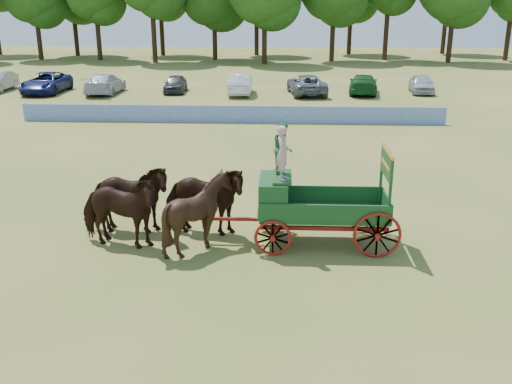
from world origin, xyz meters
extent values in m
plane|color=olive|center=(0.00, 0.00, 0.00)|extent=(160.00, 160.00, 0.00)
imported|color=black|center=(-2.65, -0.84, 1.15)|extent=(2.91, 1.77, 2.29)
imported|color=black|center=(-2.65, 0.26, 1.15)|extent=(2.72, 1.24, 2.29)
imported|color=black|center=(-0.25, -0.84, 1.15)|extent=(2.24, 2.03, 2.30)
imported|color=black|center=(-0.25, 0.26, 1.15)|extent=(2.86, 1.60, 2.29)
cube|color=maroon|center=(1.95, -0.29, 0.60)|extent=(0.12, 2.00, 0.12)
cube|color=maroon|center=(4.95, -0.29, 0.60)|extent=(0.12, 2.00, 0.12)
cube|color=maroon|center=(3.45, -0.84, 0.72)|extent=(3.80, 0.10, 0.12)
cube|color=maroon|center=(3.45, 0.26, 0.72)|extent=(3.80, 0.10, 0.12)
cube|color=maroon|center=(1.05, -0.29, 0.75)|extent=(2.80, 0.09, 0.09)
cube|color=#1A4E20|center=(3.45, -0.29, 1.00)|extent=(3.80, 1.80, 0.10)
cube|color=#1A4E20|center=(3.45, -1.17, 1.30)|extent=(3.80, 0.06, 0.55)
cube|color=#1A4E20|center=(3.45, 0.59, 1.30)|extent=(3.80, 0.06, 0.55)
cube|color=#1A4E20|center=(5.33, -0.29, 1.30)|extent=(0.06, 1.80, 0.55)
cube|color=#1A4E20|center=(1.95, -0.29, 1.55)|extent=(0.85, 1.70, 1.05)
cube|color=#1A4E20|center=(2.20, -0.29, 2.12)|extent=(0.55, 1.50, 0.08)
cube|color=#1A4E20|center=(1.57, -0.29, 1.35)|extent=(0.10, 1.60, 0.65)
cube|color=#1A4E20|center=(1.75, -0.29, 1.05)|extent=(0.55, 1.60, 0.06)
cube|color=#1A4E20|center=(5.25, -1.09, 1.95)|extent=(0.08, 0.08, 1.80)
cube|color=#1A4E20|center=(5.25, 0.51, 1.95)|extent=(0.08, 0.08, 1.80)
cube|color=#1A4E20|center=(5.25, -0.29, 2.55)|extent=(0.07, 1.75, 0.75)
cube|color=gold|center=(5.25, -0.29, 2.95)|extent=(0.08, 1.80, 0.09)
cube|color=gold|center=(5.21, -0.29, 2.55)|extent=(0.02, 1.30, 0.12)
torus|color=maroon|center=(1.95, -1.24, 0.55)|extent=(1.09, 0.09, 1.09)
torus|color=maroon|center=(1.95, 0.66, 0.55)|extent=(1.09, 0.09, 1.09)
torus|color=maroon|center=(4.95, -1.24, 0.70)|extent=(1.39, 0.09, 1.39)
torus|color=maroon|center=(4.95, 0.66, 0.70)|extent=(1.39, 0.09, 1.39)
imported|color=#C99AA6|center=(2.20, -0.64, 2.95)|extent=(0.38, 0.58, 1.58)
imported|color=#266533|center=(2.20, 0.06, 2.92)|extent=(0.57, 0.73, 1.51)
cube|color=#2142B6|center=(-1.00, 18.00, 0.53)|extent=(26.00, 0.08, 1.05)
imported|color=navy|center=(-17.12, 29.32, 0.82)|extent=(2.80, 5.94, 1.64)
imported|color=silver|center=(-12.26, 29.24, 0.80)|extent=(2.27, 5.55, 1.61)
imported|color=#333338|center=(-6.68, 30.14, 0.70)|extent=(1.85, 4.17, 1.39)
imported|color=silver|center=(-1.26, 29.20, 0.81)|extent=(1.78, 4.96, 1.63)
imported|color=slate|center=(4.01, 29.47, 0.79)|extent=(3.32, 5.99, 1.58)
imported|color=#144C1E|center=(8.58, 30.09, 0.78)|extent=(2.88, 5.62, 1.56)
imported|color=#B2B2B7|center=(13.37, 30.78, 0.74)|extent=(2.12, 4.48, 1.48)
cylinder|color=#382314|center=(-29.27, 57.52, 2.35)|extent=(0.60, 0.60, 4.69)
cylinder|color=#382314|center=(-21.30, 56.85, 2.44)|extent=(0.60, 0.60, 4.88)
cylinder|color=#382314|center=(-13.64, 54.29, 2.82)|extent=(0.60, 0.60, 5.64)
cylinder|color=#382314|center=(-6.71, 58.25, 2.34)|extent=(0.60, 0.60, 4.67)
cylinder|color=#382314|center=(-0.20, 53.19, 2.44)|extent=(0.60, 0.60, 4.89)
cylinder|color=#382314|center=(8.10, 56.83, 2.54)|extent=(0.60, 0.60, 5.08)
cylinder|color=#382314|center=(15.00, 58.84, 2.84)|extent=(0.60, 0.60, 5.68)
cylinder|color=#382314|center=(22.30, 56.06, 2.53)|extent=(0.60, 0.60, 5.07)
cylinder|color=#382314|center=(30.20, 58.90, 2.48)|extent=(0.60, 0.60, 4.95)
cylinder|color=#382314|center=(-26.41, 63.04, 2.58)|extent=(0.60, 0.60, 5.17)
cylinder|color=#382314|center=(-14.70, 64.07, 2.57)|extent=(0.60, 0.60, 5.14)
cylinder|color=#382314|center=(-1.69, 64.93, 2.61)|extent=(0.60, 0.60, 5.21)
cylinder|color=#382314|center=(11.30, 66.97, 2.54)|extent=(0.60, 0.60, 5.08)
cylinder|color=#382314|center=(24.78, 68.40, 2.65)|extent=(0.60, 0.60, 5.31)
camera|label=1|loc=(2.21, -16.49, 7.05)|focal=40.00mm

